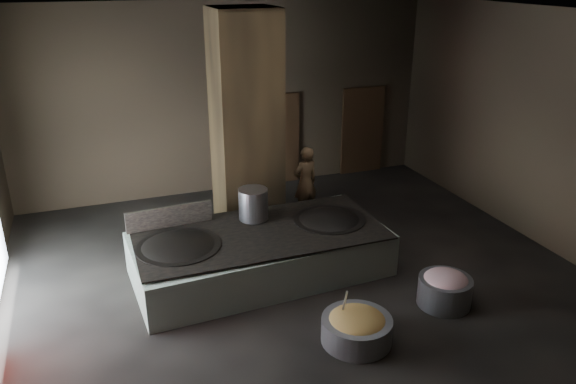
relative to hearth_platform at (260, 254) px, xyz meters
name	(u,v)px	position (x,y,z in m)	size (l,w,h in m)	color
floor	(295,274)	(0.59, -0.19, -0.44)	(10.00, 9.00, 0.10)	black
ceiling	(296,10)	(0.59, -0.19, 4.16)	(10.00, 9.00, 0.10)	black
back_wall	(227,98)	(0.59, 4.36, 1.86)	(10.00, 0.10, 4.50)	black
front_wall	(464,292)	(0.59, -4.74, 1.86)	(10.00, 0.10, 4.50)	black
right_wall	(536,127)	(5.64, -0.19, 1.86)	(0.10, 9.00, 4.50)	black
pillar	(246,128)	(0.29, 1.71, 1.86)	(1.20, 1.20, 4.50)	black
hearth_platform	(260,254)	(0.00, 0.00, 0.00)	(4.43, 2.12, 0.77)	silver
platform_cap	(260,232)	(0.00, 0.00, 0.43)	(4.33, 2.08, 0.03)	black
wok_left	(179,250)	(-1.45, -0.05, 0.36)	(1.40, 1.40, 0.39)	black
wok_left_rim	(178,247)	(-1.45, -0.05, 0.43)	(1.42, 1.42, 0.05)	black
wok_right	(329,223)	(1.35, 0.05, 0.36)	(1.30, 1.30, 0.37)	black
wok_right_rim	(329,220)	(1.35, 0.05, 0.43)	(1.33, 1.33, 0.05)	black
stock_pot	(253,204)	(0.05, 0.55, 0.74)	(0.54, 0.54, 0.58)	gray
splash_guard	(169,216)	(-1.45, 0.75, 0.64)	(1.54, 0.06, 0.39)	black
cook	(305,183)	(1.68, 2.03, 0.42)	(0.59, 0.38, 1.61)	#936F4B
veg_basin	(357,330)	(0.72, -2.39, -0.19)	(1.05, 1.05, 0.39)	slate
veg_fill	(357,321)	(0.72, -2.39, -0.04)	(0.86, 0.86, 0.26)	olive
ladle	(344,306)	(0.57, -2.24, 0.16)	(0.03, 0.03, 0.83)	gray
meat_basin	(444,291)	(2.52, -2.00, -0.15)	(0.87, 0.87, 0.48)	slate
meat_fill	(446,280)	(2.52, -2.00, 0.06)	(0.72, 0.72, 0.28)	#BE7280
doorway_near	(276,141)	(1.79, 4.26, 0.71)	(1.18, 0.08, 2.38)	black
doorway_near_glow	(281,142)	(1.92, 4.30, 0.66)	(0.82, 0.04, 1.93)	#8C6647
doorway_far	(362,132)	(4.19, 4.26, 0.71)	(1.18, 0.08, 2.38)	black
doorway_far_glow	(355,133)	(4.02, 4.37, 0.66)	(0.86, 0.04, 2.04)	#8C6647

